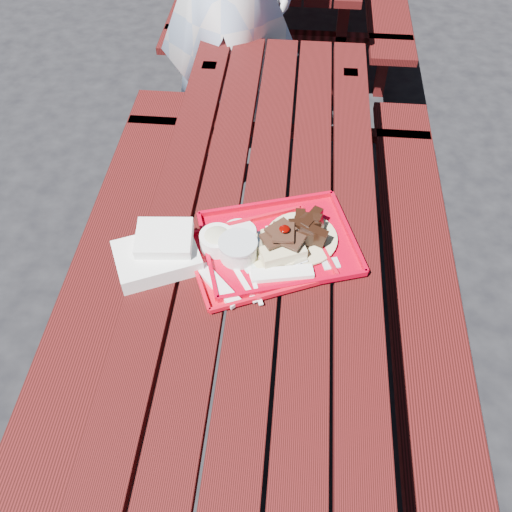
% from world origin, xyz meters
% --- Properties ---
extents(ground, '(60.00, 60.00, 0.00)m').
position_xyz_m(ground, '(0.00, 0.00, 0.00)').
color(ground, black).
rests_on(ground, ground).
extents(picnic_table_near, '(1.41, 2.40, 0.75)m').
position_xyz_m(picnic_table_near, '(-0.00, 0.00, 0.56)').
color(picnic_table_near, '#450D0E').
rests_on(picnic_table_near, ground).
extents(near_tray, '(0.48, 0.44, 0.12)m').
position_xyz_m(near_tray, '(-0.00, -0.09, 0.78)').
color(near_tray, red).
rests_on(near_tray, picnic_table_near).
extents(far_tray, '(0.54, 0.47, 0.08)m').
position_xyz_m(far_tray, '(0.06, -0.06, 0.77)').
color(far_tray, '#B50019').
rests_on(far_tray, picnic_table_near).
extents(white_cloth, '(0.29, 0.26, 0.10)m').
position_xyz_m(white_cloth, '(-0.29, -0.14, 0.79)').
color(white_cloth, white).
rests_on(white_cloth, picnic_table_near).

